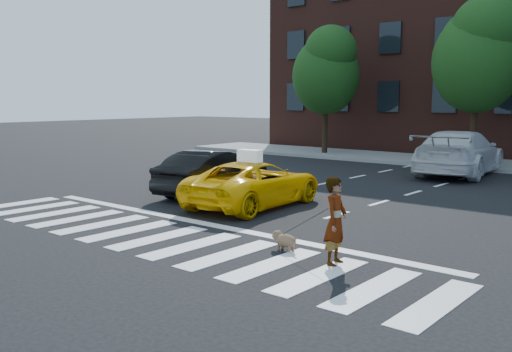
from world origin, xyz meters
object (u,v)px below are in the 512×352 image
at_px(black_sedan, 213,172).
at_px(woman, 336,221).
at_px(taxi, 255,184).
at_px(white_suv, 459,153).
at_px(tree_left, 326,68).
at_px(tree_mid, 478,51).
at_px(dog, 284,240).

relative_size(black_sedan, woman, 2.64).
relative_size(taxi, white_suv, 0.75).
xyz_separation_m(tree_left, woman, (10.80, -16.25, -3.67)).
xyz_separation_m(tree_mid, black_sedan, (-3.48, -12.32, -4.18)).
relative_size(black_sedan, dog, 6.38).
relative_size(taxi, woman, 2.85).
bearing_deg(tree_mid, dog, -82.72).
bearing_deg(tree_mid, woman, -78.52).
bearing_deg(tree_left, black_sedan, -71.94).
xyz_separation_m(woman, dog, (-1.24, 0.16, -0.56)).
relative_size(tree_left, white_suv, 1.11).
distance_m(tree_mid, dog, 16.87).
relative_size(taxi, dog, 6.88).
bearing_deg(tree_left, white_suv, -20.53).
relative_size(white_suv, woman, 3.78).
bearing_deg(white_suv, tree_left, -27.00).
bearing_deg(woman, dog, 72.24).
xyz_separation_m(black_sedan, woman, (6.78, -3.93, 0.10)).
distance_m(tree_mid, taxi, 13.70).
xyz_separation_m(taxi, black_sedan, (-2.17, 0.64, 0.06)).
relative_size(tree_mid, white_suv, 1.22).
xyz_separation_m(taxi, dog, (3.36, -3.13, -0.40)).
height_order(tree_mid, taxi, tree_mid).
bearing_deg(taxi, dog, 132.73).
xyz_separation_m(white_suv, woman, (2.77, -13.24, -0.07)).
height_order(black_sedan, woman, woman).
relative_size(tree_left, dog, 10.15).
bearing_deg(white_suv, tree_mid, -86.43).
distance_m(taxi, woman, 5.67).
bearing_deg(taxi, woman, 140.13).
distance_m(black_sedan, woman, 7.84).
relative_size(tree_left, black_sedan, 1.59).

